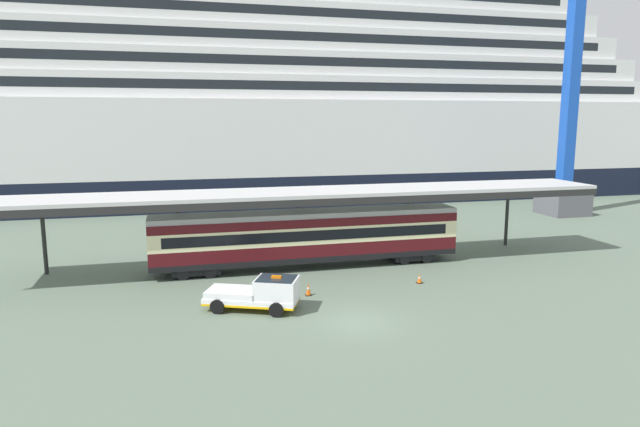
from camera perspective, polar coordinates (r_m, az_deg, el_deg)
ground_plane at (r=30.15m, az=3.90°, el=-10.96°), size 400.00×400.00×0.00m
cruise_ship at (r=77.29m, az=-21.95°, el=10.34°), size 161.43×25.04×35.84m
platform_canopy at (r=39.95m, az=-1.39°, el=2.00°), size 44.73×5.32×5.52m
train_carriage at (r=40.07m, az=-1.24°, el=-2.30°), size 21.96×2.81×4.11m
service_truck at (r=31.75m, az=-6.08°, el=-8.03°), size 5.57×3.94×2.02m
traffic_cone_near at (r=37.26m, az=10.10°, el=-6.53°), size 0.36×0.36×0.64m
traffic_cone_mid at (r=34.23m, az=-1.19°, el=-7.72°), size 0.36×0.36×0.78m
dockside_crane at (r=67.95m, az=24.62°, el=12.77°), size 13.37×4.40×50.66m
quay_bollard at (r=33.17m, az=-10.04°, el=-8.21°), size 0.48×0.48×0.96m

